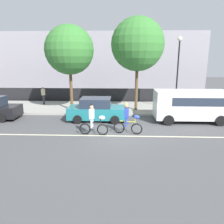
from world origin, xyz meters
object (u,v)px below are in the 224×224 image
Objects in this scene: street_lamp_post at (178,63)px; pedestrian_onlooker at (43,95)px; parked_van_white at (192,104)px; parade_cyclist_cobalt at (128,120)px; parked_car_teal at (97,110)px; parade_cyclist_zebra at (94,121)px.

pedestrian_onlooker is at bearing 172.00° from street_lamp_post.
parked_van_white is 4.12m from street_lamp_post.
parade_cyclist_cobalt reaches higher than pedestrian_onlooker.
parade_cyclist_cobalt is 3.48m from parked_car_teal.
parked_van_white is 6.67m from parked_car_teal.
parade_cyclist_cobalt is (1.99, 0.26, 0.00)m from parade_cyclist_zebra.
parade_cyclist_zebra is 0.38× the size of parked_van_white.
pedestrian_onlooker is at bearing 135.47° from parade_cyclist_cobalt.
street_lamp_post is at bearing 26.39° from parked_car_teal.
parade_cyclist_zebra is 0.47× the size of parked_car_teal.
street_lamp_post reaches higher than parked_van_white.
parade_cyclist_cobalt is 5.33m from parked_van_white.
pedestrian_onlooker is at bearing 126.00° from parade_cyclist_zebra.
parade_cyclist_cobalt is at bearing -52.29° from parked_car_teal.
parked_van_white is at bearing -82.97° from street_lamp_post.
street_lamp_post is (6.14, 6.12, 3.15)m from parade_cyclist_zebra.
parked_van_white is 13.06m from pedestrian_onlooker.
parked_van_white reaches higher than pedestrian_onlooker.
pedestrian_onlooker is (-5.52, 4.77, 0.23)m from parked_car_teal.
street_lamp_post is at bearing 54.72° from parade_cyclist_cobalt.
pedestrian_onlooker is at bearing 139.15° from parked_car_teal.
parked_car_teal is (-0.14, 3.01, -0.06)m from parade_cyclist_zebra.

